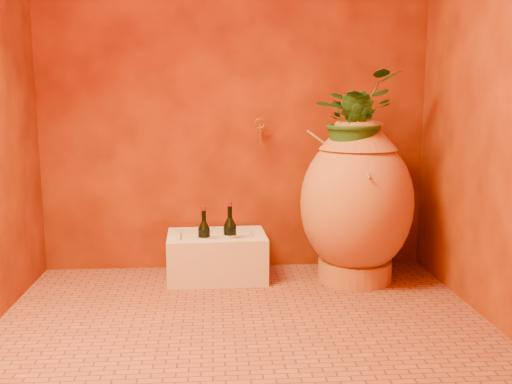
{
  "coord_description": "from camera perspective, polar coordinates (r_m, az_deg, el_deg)",
  "views": [
    {
      "loc": [
        -0.14,
        -2.72,
        1.14
      ],
      "look_at": [
        0.09,
        0.35,
        0.62
      ],
      "focal_mm": 40.0,
      "sensor_mm": 36.0,
      "label": 1
    }
  ],
  "objects": [
    {
      "name": "wall_tap",
      "position": [
        3.65,
        0.4,
        6.24
      ],
      "size": [
        0.07,
        0.14,
        0.16
      ],
      "color": "#A27625",
      "rests_on": "wall_back"
    },
    {
      "name": "wine_bottle_c",
      "position": [
        3.53,
        -2.64,
        -4.66
      ],
      "size": [
        0.08,
        0.08,
        0.31
      ],
      "color": "black",
      "rests_on": "stone_basin"
    },
    {
      "name": "wall_right",
      "position": [
        3.05,
        23.27,
        10.99
      ],
      "size": [
        0.02,
        2.0,
        2.5
      ],
      "primitive_type": "cube",
      "color": "#4F1404",
      "rests_on": "ground"
    },
    {
      "name": "plant_main",
      "position": [
        3.47,
        9.84,
        7.37
      ],
      "size": [
        0.66,
        0.65,
        0.55
      ],
      "primitive_type": "imported",
      "rotation": [
        0.0,
        0.0,
        0.74
      ],
      "color": "#1A4A1D",
      "rests_on": "amphora"
    },
    {
      "name": "plant_side",
      "position": [
        3.39,
        9.77,
        6.26
      ],
      "size": [
        0.31,
        0.31,
        0.44
      ],
      "primitive_type": "imported",
      "rotation": [
        0.0,
        0.0,
        -0.77
      ],
      "color": "#1A4A1D",
      "rests_on": "amphora"
    },
    {
      "name": "wine_bottle_b",
      "position": [
        3.52,
        -2.62,
        -4.52
      ],
      "size": [
        0.08,
        0.08,
        0.34
      ],
      "color": "black",
      "rests_on": "stone_basin"
    },
    {
      "name": "wall_back",
      "position": [
        3.72,
        -2.16,
        11.36
      ],
      "size": [
        2.5,
        0.02,
        2.5
      ],
      "primitive_type": "cube",
      "color": "#4F1404",
      "rests_on": "ground"
    },
    {
      "name": "wine_bottle_a",
      "position": [
        3.51,
        -5.21,
        -4.71
      ],
      "size": [
        0.08,
        0.08,
        0.32
      ],
      "color": "black",
      "rests_on": "stone_basin"
    },
    {
      "name": "amphora",
      "position": [
        3.53,
        10.01,
        -1.06
      ],
      "size": [
        0.8,
        0.8,
        0.99
      ],
      "rotation": [
        0.0,
        0.0,
        0.19
      ],
      "color": "#B26E32",
      "rests_on": "floor"
    },
    {
      "name": "floor",
      "position": [
        2.95,
        -1.26,
        -13.06
      ],
      "size": [
        2.5,
        2.5,
        0.0
      ],
      "primitive_type": "plane",
      "color": "brown",
      "rests_on": "ground"
    },
    {
      "name": "stone_basin",
      "position": [
        3.61,
        -3.94,
        -6.51
      ],
      "size": [
        0.62,
        0.43,
        0.28
      ],
      "rotation": [
        0.0,
        0.0,
        0.04
      ],
      "color": "beige",
      "rests_on": "floor"
    }
  ]
}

